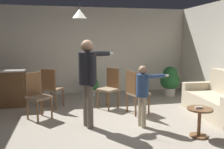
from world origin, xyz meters
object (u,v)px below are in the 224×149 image
Objects in this scene: person_adult at (88,74)px; person_child at (143,89)px; dining_chair_centre_back at (37,94)px; potted_plant_corner at (92,84)px; potted_plant_by_wall at (170,80)px; side_table_by_couch at (199,119)px; spare_remote_on_table at (199,108)px; dining_chair_by_counter at (135,91)px; dining_chair_spare at (51,87)px; couch_floral at (220,101)px; kitchen_counter at (1,88)px; dining_chair_near_wall at (110,86)px.

person_adult is 1.41× the size of person_child.
person_adult is 1.70× the size of dining_chair_centre_back.
person_adult is at bearing -98.39° from potted_plant_corner.
potted_plant_by_wall is (3.76, 1.40, -0.05)m from dining_chair_centre_back.
side_table_by_couch is 3.17m from potted_plant_by_wall.
potted_plant_corner is at bearing 111.62° from spare_remote_on_table.
person_adult is 1.40m from dining_chair_by_counter.
spare_remote_on_table is (-0.04, -0.02, 0.21)m from side_table_by_couch.
dining_chair_spare is (-2.60, 2.40, 0.22)m from side_table_by_couch.
dining_chair_by_counter is 1.53× the size of potted_plant_corner.
dining_chair_centre_back is at bearing -126.97° from potted_plant_corner.
dining_chair_by_counter and dining_chair_spare have the same top height.
person_child is 1.21× the size of dining_chair_spare.
spare_remote_on_table is (2.57, -2.42, -0.01)m from dining_chair_spare.
couch_floral reaches higher than side_table_by_couch.
kitchen_counter is (-4.98, 1.89, 0.15)m from couch_floral.
spare_remote_on_table is (1.81, -0.91, -0.52)m from person_adult.
side_table_by_couch is 1.68m from dining_chair_by_counter.
couch_floral and dining_chair_by_counter have the same top height.
dining_chair_near_wall reaches higher than potted_plant_corner.
dining_chair_spare is 3.54m from potted_plant_by_wall.
couch_floral reaches higher than potted_plant_by_wall.
dining_chair_near_wall is at bearing 65.64° from couch_floral.
potted_plant_by_wall is at bearing 73.43° from spare_remote_on_table.
kitchen_counter reaches higher than potted_plant_by_wall.
kitchen_counter is at bearing 143.12° from spare_remote_on_table.
dining_chair_near_wall is (2.71, -0.73, 0.07)m from kitchen_counter.
dining_chair_near_wall is 7.69× the size of spare_remote_on_table.
side_table_by_couch is 2.17m from person_adult.
person_child is 0.86m from dining_chair_by_counter.
kitchen_counter is at bearing -164.23° from potted_plant_corner.
dining_chair_by_counter is at bearing 179.27° from dining_chair_near_wall.
potted_plant_corner is (2.43, 0.69, -0.12)m from kitchen_counter.
dining_chair_spare is at bearing -130.92° from dining_chair_by_counter.
potted_plant_by_wall is (1.69, 2.36, -0.26)m from person_child.
dining_chair_centre_back and dining_chair_spare have the same top height.
dining_chair_spare is at bearing 41.37° from dining_chair_near_wall.
dining_chair_near_wall is at bearing 133.95° from person_adult.
dining_chair_by_counter is 1.00× the size of dining_chair_centre_back.
person_child is at bearing 139.57° from side_table_by_couch.
potted_plant_by_wall is (-0.23, 2.07, 0.16)m from couch_floral.
side_table_by_couch is 0.52× the size of dining_chair_centre_back.
person_adult is 2.77m from potted_plant_corner.
dining_chair_near_wall is at bearing 118.79° from side_table_by_couch.
couch_floral is 2.05× the size of potted_plant_by_wall.
couch_floral is at bearing 129.80° from dining_chair_centre_back.
side_table_by_couch is at bearing -106.02° from potted_plant_by_wall.
couch_floral is 1.84× the size of dining_chair_centre_back.
potted_plant_corner is (0.39, 2.66, -0.70)m from person_adult.
dining_chair_centre_back is at bearing -128.75° from person_child.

